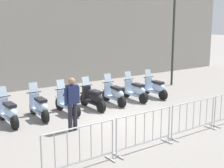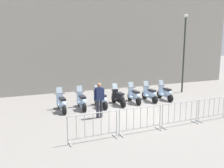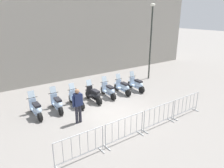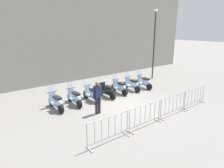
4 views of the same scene
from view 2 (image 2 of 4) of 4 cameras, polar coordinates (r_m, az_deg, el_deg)
The scene contains 15 objects.
ground_plane at distance 11.84m, azimuth 5.33°, elevation -7.40°, with size 120.00×120.00×0.00m, color gray.
building_facade at distance 18.86m, azimuth -6.67°, elevation 18.67°, with size 28.00×2.40×12.89m, color #9E998E.
motorcycle_0 at distance 12.21m, azimuth -12.77°, elevation -4.86°, with size 0.61×1.72×1.24m.
motorcycle_1 at distance 12.48m, azimuth -7.75°, elevation -4.39°, with size 0.56×1.73×1.24m.
motorcycle_2 at distance 12.76m, azimuth -2.79°, elevation -4.00°, with size 0.62×1.72×1.24m.
motorcycle_3 at distance 13.19m, azimuth 1.78°, elevation -3.55°, with size 0.60×1.72×1.24m.
motorcycle_4 at distance 13.76m, azimuth 5.83°, elevation -3.03°, with size 0.56×1.72×1.24m.
motorcycle_5 at distance 14.32m, azimuth 9.81°, elevation -2.63°, with size 0.56×1.73×1.24m.
motorcycle_6 at distance 14.89m, azimuth 13.59°, elevation -2.29°, with size 0.56×1.72×1.24m.
barrier_segment_0 at distance 8.36m, azimuth -4.88°, elevation -10.99°, with size 1.92×0.64×1.07m.
barrier_segment_1 at distance 9.16m, azimuth 7.34°, elevation -9.16°, with size 1.92×0.64×1.07m.
barrier_segment_2 at distance 10.31m, azimuth 17.11°, elevation -7.37°, with size 1.92×0.64×1.07m.
barrier_segment_3 at distance 11.69m, azimuth 24.69°, elevation -5.83°, with size 1.92×0.64×1.07m.
street_lamp at distance 17.55m, azimuth 18.07°, elevation 9.22°, with size 0.36×0.36×5.76m.
officer_near_row_end at distance 10.81m, azimuth -3.31°, elevation -3.64°, with size 0.54×0.27×1.73m.
Camera 2 is at (-4.34, -10.46, 3.46)m, focal length 35.58 mm.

